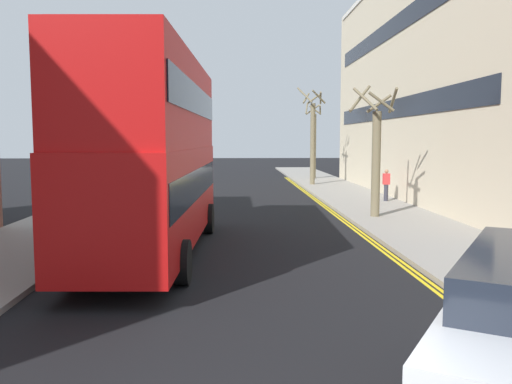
% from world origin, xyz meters
% --- Properties ---
extents(sidewalk_right, '(4.00, 80.00, 0.14)m').
position_xyz_m(sidewalk_right, '(6.50, 16.00, 0.07)').
color(sidewalk_right, gray).
rests_on(sidewalk_right, ground).
extents(sidewalk_left, '(4.00, 80.00, 0.14)m').
position_xyz_m(sidewalk_left, '(-6.50, 16.00, 0.07)').
color(sidewalk_left, gray).
rests_on(sidewalk_left, ground).
extents(kerb_line_outer, '(0.10, 56.00, 0.01)m').
position_xyz_m(kerb_line_outer, '(4.40, 14.00, 0.00)').
color(kerb_line_outer, yellow).
rests_on(kerb_line_outer, ground).
extents(kerb_line_inner, '(0.10, 56.00, 0.01)m').
position_xyz_m(kerb_line_inner, '(4.24, 14.00, 0.00)').
color(kerb_line_inner, yellow).
rests_on(kerb_line_inner, ground).
extents(double_decker_bus_away, '(3.10, 10.89, 5.64)m').
position_xyz_m(double_decker_bus_away, '(-2.40, 11.23, 3.03)').
color(double_decker_bus_away, '#B20F0F').
rests_on(double_decker_bus_away, ground).
extents(pedestrian_far, '(0.34, 0.22, 1.62)m').
position_xyz_m(pedestrian_far, '(7.66, 22.87, 0.99)').
color(pedestrian_far, '#2D2D38').
rests_on(pedestrian_far, sidewalk_right).
extents(street_tree_near, '(1.91, 2.13, 5.42)m').
position_xyz_m(street_tree_near, '(5.63, 17.45, 2.70)').
color(street_tree_near, '#6B6047').
rests_on(street_tree_near, sidewalk_right).
extents(street_tree_far, '(1.98, 1.86, 6.75)m').
position_xyz_m(street_tree_far, '(5.35, 33.14, 3.39)').
color(street_tree_far, '#6B6047').
rests_on(street_tree_far, sidewalk_right).
extents(street_tree_distant, '(1.41, 1.35, 6.06)m').
position_xyz_m(street_tree_distant, '(6.30, 38.95, 3.01)').
color(street_tree_distant, '#6B6047').
rests_on(street_tree_distant, sidewalk_right).
extents(townhouse_terrace_right, '(10.08, 28.00, 12.97)m').
position_xyz_m(townhouse_terrace_right, '(13.50, 25.36, 6.49)').
color(townhouse_terrace_right, beige).
rests_on(townhouse_terrace_right, ground).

